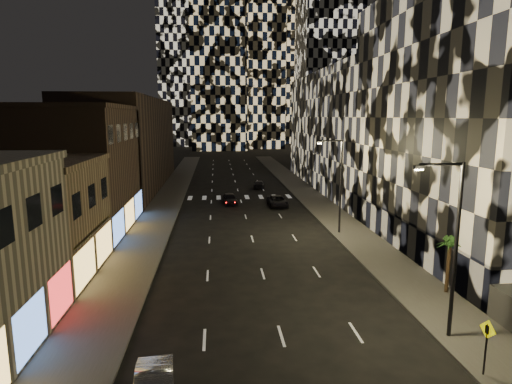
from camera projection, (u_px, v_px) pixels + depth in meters
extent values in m
cube|color=#47443F|center=(168.00, 198.00, 59.64)|extent=(4.00, 120.00, 0.15)
cube|color=#47443F|center=(309.00, 195.00, 61.47)|extent=(4.00, 120.00, 0.15)
cube|color=#4C4C47|center=(184.00, 198.00, 59.83)|extent=(0.20, 120.00, 0.15)
cube|color=#4C4C47|center=(295.00, 196.00, 61.28)|extent=(0.20, 120.00, 0.15)
cube|color=#8A7352|center=(20.00, 222.00, 29.88)|extent=(10.00, 10.00, 8.00)
cube|color=#443327|center=(75.00, 171.00, 41.79)|extent=(10.00, 15.00, 12.00)
cube|color=#443327|center=(129.00, 144.00, 67.59)|extent=(10.00, 40.00, 14.00)
cube|color=#232326|center=(496.00, 120.00, 35.47)|extent=(16.00, 25.00, 22.00)
cube|color=#383838|center=(400.00, 233.00, 36.43)|extent=(0.60, 25.00, 3.00)
cube|color=#232326|center=(363.00, 131.00, 67.68)|extent=(16.00, 40.00, 18.00)
cube|color=black|center=(218.00, 4.00, 140.29)|extent=(18.00, 18.00, 95.00)
cylinder|color=black|center=(456.00, 252.00, 21.33)|extent=(0.20, 0.20, 9.00)
cylinder|color=black|center=(441.00, 164.00, 20.46)|extent=(2.20, 0.14, 0.14)
cube|color=black|center=(419.00, 167.00, 20.38)|extent=(0.50, 0.25, 0.18)
cube|color=#FFEAB2|center=(419.00, 170.00, 20.40)|extent=(0.35, 0.18, 0.06)
cylinder|color=black|center=(341.00, 187.00, 40.93)|extent=(0.20, 0.20, 9.00)
cylinder|color=black|center=(331.00, 141.00, 40.06)|extent=(2.20, 0.14, 0.14)
cube|color=black|center=(319.00, 142.00, 39.98)|extent=(0.50, 0.25, 0.18)
cube|color=#FFEAB2|center=(319.00, 143.00, 40.00)|extent=(0.35, 0.18, 0.06)
imported|color=black|center=(230.00, 199.00, 55.60)|extent=(2.18, 4.42, 1.45)
imported|color=black|center=(259.00, 184.00, 68.17)|extent=(2.19, 4.27, 1.19)
imported|color=black|center=(278.00, 201.00, 54.18)|extent=(2.40, 4.91, 1.34)
cylinder|color=black|center=(486.00, 349.00, 18.56)|extent=(0.08, 0.08, 2.41)
cube|color=#F3EB00|center=(488.00, 329.00, 18.40)|extent=(0.22, 0.84, 0.84)
cube|color=black|center=(487.00, 330.00, 18.40)|extent=(0.06, 0.21, 0.39)
cylinder|color=#47331E|center=(448.00, 268.00, 27.31)|extent=(0.24, 0.24, 3.18)
sphere|color=#234D1B|center=(450.00, 242.00, 27.01)|extent=(0.70, 0.70, 0.70)
cone|color=#234D1B|center=(454.00, 243.00, 26.94)|extent=(1.37, 0.82, 0.84)
cone|color=#234D1B|center=(452.00, 242.00, 27.15)|extent=(1.35, 0.88, 0.84)
cone|color=#234D1B|center=(449.00, 242.00, 27.26)|extent=(0.55, 1.41, 0.84)
cone|color=#234D1B|center=(446.00, 242.00, 27.19)|extent=(1.10, 1.24, 0.84)
cone|color=#234D1B|center=(446.00, 243.00, 26.99)|extent=(1.39, 0.31, 0.84)
cone|color=#234D1B|center=(449.00, 244.00, 26.81)|extent=(1.06, 1.27, 0.84)
cone|color=#234D1B|center=(453.00, 244.00, 26.79)|extent=(0.61, 1.41, 0.84)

